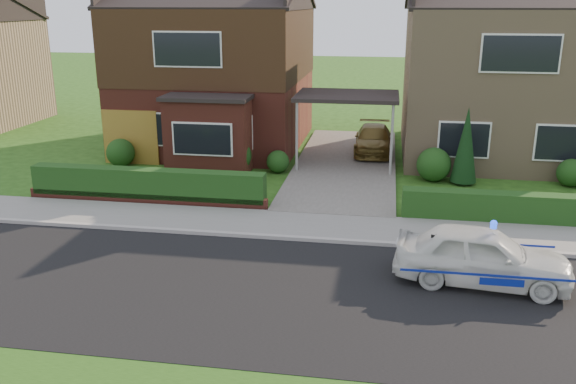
# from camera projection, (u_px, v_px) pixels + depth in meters

# --- Properties ---
(ground) EXTENTS (120.00, 120.00, 0.00)m
(ground) POSITION_uv_depth(u_px,v_px,m) (308.00, 295.00, 13.18)
(ground) COLOR #204512
(ground) RESTS_ON ground
(road) EXTENTS (60.00, 6.00, 0.02)m
(road) POSITION_uv_depth(u_px,v_px,m) (308.00, 295.00, 13.18)
(road) COLOR black
(road) RESTS_ON ground
(kerb) EXTENTS (60.00, 0.16, 0.12)m
(kerb) POSITION_uv_depth(u_px,v_px,m) (323.00, 240.00, 16.03)
(kerb) COLOR #9E9993
(kerb) RESTS_ON ground
(sidewalk) EXTENTS (60.00, 2.00, 0.10)m
(sidewalk) POSITION_uv_depth(u_px,v_px,m) (327.00, 227.00, 17.02)
(sidewalk) COLOR slate
(sidewalk) RESTS_ON ground
(driveway) EXTENTS (3.80, 12.00, 0.12)m
(driveway) POSITION_uv_depth(u_px,v_px,m) (345.00, 164.00, 23.52)
(driveway) COLOR #666059
(driveway) RESTS_ON ground
(house_left) EXTENTS (7.50, 9.53, 7.25)m
(house_left) POSITION_uv_depth(u_px,v_px,m) (218.00, 57.00, 26.02)
(house_left) COLOR maroon
(house_left) RESTS_ON ground
(house_right) EXTENTS (7.50, 8.06, 7.25)m
(house_right) POSITION_uv_depth(u_px,v_px,m) (498.00, 64.00, 24.36)
(house_right) COLOR tan
(house_right) RESTS_ON ground
(carport_link) EXTENTS (3.80, 3.00, 2.77)m
(carport_link) POSITION_uv_depth(u_px,v_px,m) (347.00, 97.00, 22.70)
(carport_link) COLOR black
(carport_link) RESTS_ON ground
(garage_door) EXTENTS (2.20, 0.10, 2.10)m
(garage_door) POSITION_uv_depth(u_px,v_px,m) (131.00, 137.00, 23.52)
(garage_door) COLOR olive
(garage_door) RESTS_ON ground
(dwarf_wall) EXTENTS (7.70, 0.25, 0.36)m
(dwarf_wall) POSITION_uv_depth(u_px,v_px,m) (146.00, 199.00, 19.01)
(dwarf_wall) COLOR maroon
(dwarf_wall) RESTS_ON ground
(hedge_left) EXTENTS (7.50, 0.55, 0.90)m
(hedge_left) POSITION_uv_depth(u_px,v_px,m) (149.00, 203.00, 19.21)
(hedge_left) COLOR #103413
(hedge_left) RESTS_ON ground
(hedge_right) EXTENTS (7.50, 0.55, 0.80)m
(hedge_right) POSITION_uv_depth(u_px,v_px,m) (535.00, 225.00, 17.32)
(hedge_right) COLOR #103413
(hedge_right) RESTS_ON ground
(shrub_left_far) EXTENTS (1.08, 1.08, 1.08)m
(shrub_left_far) POSITION_uv_depth(u_px,v_px,m) (121.00, 153.00, 23.27)
(shrub_left_far) COLOR #103413
(shrub_left_far) RESTS_ON ground
(shrub_left_mid) EXTENTS (1.32, 1.32, 1.32)m
(shrub_left_mid) POSITION_uv_depth(u_px,v_px,m) (234.00, 156.00, 22.35)
(shrub_left_mid) COLOR #103413
(shrub_left_mid) RESTS_ON ground
(shrub_left_near) EXTENTS (0.84, 0.84, 0.84)m
(shrub_left_near) POSITION_uv_depth(u_px,v_px,m) (278.00, 162.00, 22.46)
(shrub_left_near) COLOR #103413
(shrub_left_near) RESTS_ON ground
(shrub_right_near) EXTENTS (1.20, 1.20, 1.20)m
(shrub_right_near) POSITION_uv_depth(u_px,v_px,m) (434.00, 165.00, 21.35)
(shrub_right_near) COLOR #103413
(shrub_right_near) RESTS_ON ground
(shrub_right_mid) EXTENTS (0.96, 0.96, 0.96)m
(shrub_right_mid) POSITION_uv_depth(u_px,v_px,m) (571.00, 173.00, 20.77)
(shrub_right_mid) COLOR #103413
(shrub_right_mid) RESTS_ON ground
(conifer_a) EXTENTS (0.90, 0.90, 2.60)m
(conifer_a) POSITION_uv_depth(u_px,v_px,m) (466.00, 147.00, 20.80)
(conifer_a) COLOR black
(conifer_a) RESTS_ON ground
(police_car) EXTENTS (3.53, 3.99, 1.47)m
(police_car) POSITION_uv_depth(u_px,v_px,m) (482.00, 256.00, 13.53)
(police_car) COLOR silver
(police_car) RESTS_ON ground
(driveway_car) EXTENTS (1.56, 3.75, 1.08)m
(driveway_car) POSITION_uv_depth(u_px,v_px,m) (374.00, 139.00, 24.95)
(driveway_car) COLOR brown
(driveway_car) RESTS_ON driveway
(potted_plant_a) EXTENTS (0.40, 0.28, 0.76)m
(potted_plant_a) POSITION_uv_depth(u_px,v_px,m) (235.00, 190.00, 19.20)
(potted_plant_a) COLOR gray
(potted_plant_a) RESTS_ON ground
(potted_plant_b) EXTENTS (0.50, 0.46, 0.73)m
(potted_plant_b) POSITION_uv_depth(u_px,v_px,m) (188.00, 183.00, 20.04)
(potted_plant_b) COLOR gray
(potted_plant_b) RESTS_ON ground
(potted_plant_c) EXTENTS (0.57, 0.57, 0.81)m
(potted_plant_c) POSITION_uv_depth(u_px,v_px,m) (135.00, 182.00, 19.94)
(potted_plant_c) COLOR gray
(potted_plant_c) RESTS_ON ground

